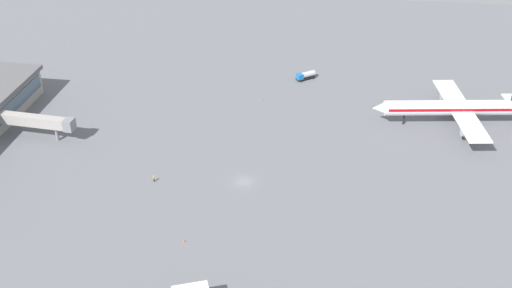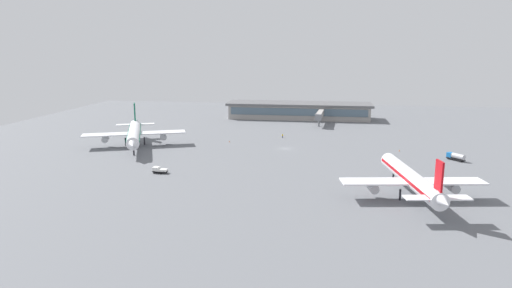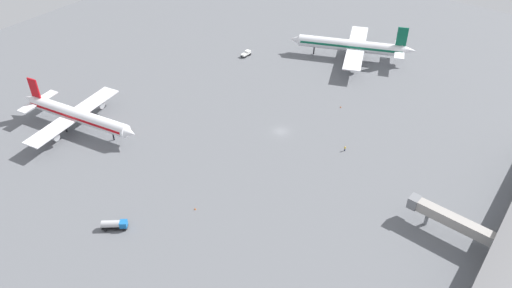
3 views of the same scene
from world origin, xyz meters
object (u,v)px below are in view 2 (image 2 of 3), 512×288
at_px(airplane_taxiing, 411,178).
at_px(safety_cone_mid_apron, 230,141).
at_px(airplane_at_gate, 134,133).
at_px(fuel_truck, 456,156).
at_px(safety_cone_near_gate, 399,150).
at_px(pushback_tractor, 159,170).
at_px(ground_crew_worker, 283,136).

height_order(airplane_taxiing, safety_cone_mid_apron, airplane_taxiing).
relative_size(airplane_at_gate, fuel_truck, 7.69).
height_order(fuel_truck, safety_cone_mid_apron, fuel_truck).
relative_size(airplane_taxiing, safety_cone_near_gate, 75.51).
bearing_deg(safety_cone_mid_apron, pushback_tractor, 76.72).
bearing_deg(airplane_at_gate, pushback_tractor, 11.40).
bearing_deg(airplane_at_gate, fuel_truck, 65.94).
xyz_separation_m(airplane_at_gate, safety_cone_near_gate, (-100.88, -7.34, -5.15)).
distance_m(airplane_taxiing, safety_cone_mid_apron, 86.38).
bearing_deg(airplane_at_gate, airplane_taxiing, 41.66).
bearing_deg(airplane_taxiing, safety_cone_near_gate, -15.29).
xyz_separation_m(fuel_truck, ground_crew_worker, (62.45, -31.18, -0.54)).
relative_size(fuel_truck, safety_cone_near_gate, 10.20).
height_order(airplane_at_gate, pushback_tractor, airplane_at_gate).
xyz_separation_m(airplane_at_gate, fuel_truck, (-117.74, 4.32, -4.06)).
bearing_deg(fuel_truck, safety_cone_near_gate, 16.93).
relative_size(pushback_tractor, safety_cone_mid_apron, 7.50).
height_order(airplane_taxiing, ground_crew_worker, airplane_taxiing).
relative_size(airplane_at_gate, ground_crew_worker, 28.17).
bearing_deg(airplane_taxiing, fuel_truck, -37.08).
distance_m(pushback_tractor, safety_cone_near_gate, 88.62).
height_order(airplane_taxiing, safety_cone_near_gate, airplane_taxiing).
distance_m(fuel_truck, ground_crew_worker, 69.81).
xyz_separation_m(pushback_tractor, ground_crew_worker, (-32.25, -61.86, -0.12)).
distance_m(airplane_taxiing, ground_crew_worker, 84.21).
bearing_deg(safety_cone_mid_apron, airplane_at_gate, 22.41).
height_order(pushback_tractor, fuel_truck, fuel_truck).
distance_m(airplane_taxiing, safety_cone_near_gate, 55.04).
relative_size(airplane_taxiing, pushback_tractor, 10.07).
bearing_deg(airplane_at_gate, safety_cone_mid_apron, 90.46).
distance_m(airplane_at_gate, airplane_taxiing, 106.21).
xyz_separation_m(airplane_taxiing, pushback_tractor, (72.11, -12.20, -4.06)).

